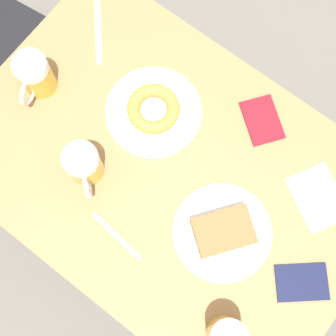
% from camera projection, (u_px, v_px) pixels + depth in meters
% --- Properties ---
extents(ground_plane, '(8.00, 8.00, 0.00)m').
position_uv_depth(ground_plane, '(168.00, 211.00, 1.89)').
color(ground_plane, '#666059').
extents(table, '(0.74, 1.08, 0.71)m').
position_uv_depth(table, '(168.00, 175.00, 1.26)').
color(table, '#997044').
rests_on(table, ground_plane).
extents(plate_with_cake, '(0.25, 0.25, 0.05)m').
position_uv_depth(plate_with_cake, '(223.00, 232.00, 1.15)').
color(plate_with_cake, white).
rests_on(plate_with_cake, table).
extents(plate_with_donut, '(0.26, 0.26, 0.04)m').
position_uv_depth(plate_with_donut, '(154.00, 110.00, 1.22)').
color(plate_with_donut, white).
rests_on(plate_with_donut, table).
extents(beer_mug_left, '(0.13, 0.09, 0.12)m').
position_uv_depth(beer_mug_left, '(35.00, 76.00, 1.20)').
color(beer_mug_left, gold).
rests_on(beer_mug_left, table).
extents(beer_mug_center, '(0.10, 0.11, 0.12)m').
position_uv_depth(beer_mug_center, '(84.00, 165.00, 1.14)').
color(beer_mug_center, gold).
rests_on(beer_mug_center, table).
extents(napkin_folded, '(0.17, 0.19, 0.00)m').
position_uv_depth(napkin_folded, '(318.00, 198.00, 1.18)').
color(napkin_folded, white).
rests_on(napkin_folded, table).
extents(fork, '(0.03, 0.16, 0.00)m').
position_uv_depth(fork, '(118.00, 237.00, 1.16)').
color(fork, silver).
rests_on(fork, table).
extents(knife, '(0.17, 0.15, 0.00)m').
position_uv_depth(knife, '(98.00, 30.00, 1.29)').
color(knife, silver).
rests_on(knife, table).
extents(passport_near_edge, '(0.15, 0.15, 0.01)m').
position_uv_depth(passport_near_edge, '(262.00, 120.00, 1.23)').
color(passport_near_edge, maroon).
rests_on(passport_near_edge, table).
extents(passport_far_edge, '(0.15, 0.15, 0.01)m').
position_uv_depth(passport_far_edge, '(302.00, 282.00, 1.13)').
color(passport_far_edge, '#141938').
rests_on(passport_far_edge, table).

